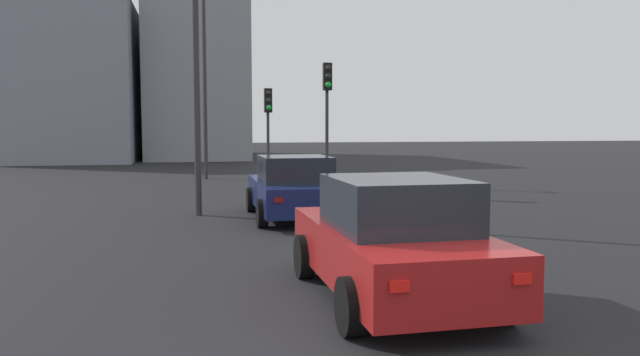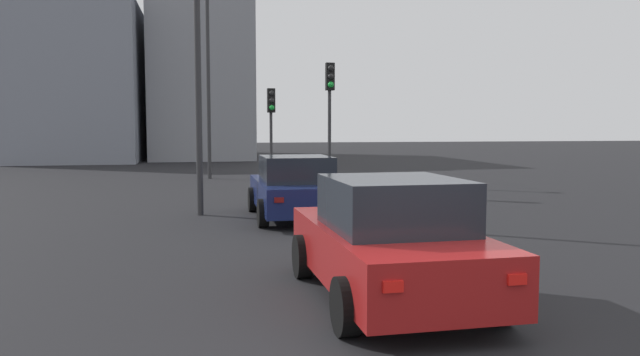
{
  "view_description": "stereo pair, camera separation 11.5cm",
  "coord_description": "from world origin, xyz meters",
  "px_view_note": "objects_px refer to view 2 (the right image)",
  "views": [
    {
      "loc": [
        -5.21,
        2.26,
        2.22
      ],
      "look_at": [
        6.0,
        -0.09,
        1.24
      ],
      "focal_mm": 33.68,
      "sensor_mm": 36.0,
      "label": 1
    },
    {
      "loc": [
        -5.23,
        2.15,
        2.22
      ],
      "look_at": [
        6.0,
        -0.09,
        1.24
      ],
      "focal_mm": 33.68,
      "sensor_mm": 36.0,
      "label": 2
    }
  ],
  "objects_px": {
    "car_navy_lead": "(295,188)",
    "street_lamp_far": "(208,54)",
    "traffic_light_near_left": "(330,100)",
    "traffic_light_near_right": "(271,116)",
    "car_red_second": "(389,241)",
    "street_lamp_kerbside": "(197,14)"
  },
  "relations": [
    {
      "from": "car_navy_lead",
      "to": "street_lamp_far",
      "type": "relative_size",
      "value": 0.45
    },
    {
      "from": "traffic_light_near_left",
      "to": "street_lamp_far",
      "type": "xyz_separation_m",
      "value": [
        6.55,
        3.87,
        2.19
      ]
    },
    {
      "from": "traffic_light_near_left",
      "to": "traffic_light_near_right",
      "type": "bearing_deg",
      "value": -153.47
    },
    {
      "from": "car_navy_lead",
      "to": "traffic_light_near_left",
      "type": "height_order",
      "value": "traffic_light_near_left"
    },
    {
      "from": "car_red_second",
      "to": "street_lamp_kerbside",
      "type": "relative_size",
      "value": 0.48
    },
    {
      "from": "traffic_light_near_left",
      "to": "car_red_second",
      "type": "bearing_deg",
      "value": -10.38
    },
    {
      "from": "car_navy_lead",
      "to": "street_lamp_kerbside",
      "type": "xyz_separation_m",
      "value": [
        0.96,
        2.27,
        4.25
      ]
    },
    {
      "from": "street_lamp_far",
      "to": "traffic_light_near_left",
      "type": "bearing_deg",
      "value": -149.41
    },
    {
      "from": "traffic_light_near_right",
      "to": "street_lamp_kerbside",
      "type": "relative_size",
      "value": 0.43
    },
    {
      "from": "traffic_light_near_left",
      "to": "traffic_light_near_right",
      "type": "height_order",
      "value": "traffic_light_near_left"
    },
    {
      "from": "car_red_second",
      "to": "street_lamp_far",
      "type": "xyz_separation_m",
      "value": [
        18.86,
        1.99,
        4.54
      ]
    },
    {
      "from": "car_navy_lead",
      "to": "car_red_second",
      "type": "relative_size",
      "value": 1.01
    },
    {
      "from": "traffic_light_near_right",
      "to": "street_lamp_kerbside",
      "type": "height_order",
      "value": "street_lamp_kerbside"
    },
    {
      "from": "car_navy_lead",
      "to": "street_lamp_kerbside",
      "type": "relative_size",
      "value": 0.49
    },
    {
      "from": "traffic_light_near_left",
      "to": "street_lamp_kerbside",
      "type": "xyz_separation_m",
      "value": [
        -4.26,
        4.27,
        1.87
      ]
    },
    {
      "from": "car_red_second",
      "to": "traffic_light_near_left",
      "type": "relative_size",
      "value": 0.95
    },
    {
      "from": "street_lamp_kerbside",
      "to": "street_lamp_far",
      "type": "distance_m",
      "value": 10.83
    },
    {
      "from": "traffic_light_near_left",
      "to": "street_lamp_kerbside",
      "type": "relative_size",
      "value": 0.5
    },
    {
      "from": "car_navy_lead",
      "to": "traffic_light_near_right",
      "type": "height_order",
      "value": "traffic_light_near_right"
    },
    {
      "from": "traffic_light_near_right",
      "to": "street_lamp_far",
      "type": "distance_m",
      "value": 4.97
    },
    {
      "from": "car_red_second",
      "to": "traffic_light_near_right",
      "type": "relative_size",
      "value": 1.13
    },
    {
      "from": "car_red_second",
      "to": "traffic_light_near_left",
      "type": "xyz_separation_m",
      "value": [
        12.31,
        -1.88,
        2.35
      ]
    }
  ]
}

